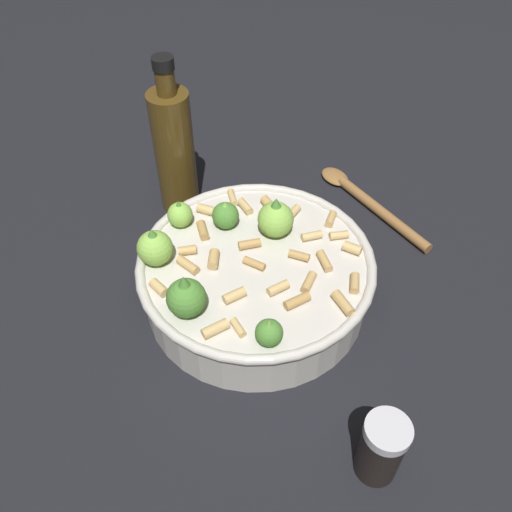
{
  "coord_description": "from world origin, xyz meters",
  "views": [
    {
      "loc": [
        0.44,
        0.12,
        0.56
      ],
      "look_at": [
        0.0,
        0.0,
        0.08
      ],
      "focal_mm": 38.01,
      "sensor_mm": 36.0,
      "label": 1
    }
  ],
  "objects_px": {
    "olive_oil_bottle": "(174,150)",
    "wooden_spoon": "(366,201)",
    "pepper_shaker": "(381,448)",
    "cooking_pan": "(254,275)"
  },
  "relations": [
    {
      "from": "olive_oil_bottle",
      "to": "wooden_spoon",
      "type": "height_order",
      "value": "olive_oil_bottle"
    },
    {
      "from": "olive_oil_bottle",
      "to": "wooden_spoon",
      "type": "xyz_separation_m",
      "value": [
        -0.08,
        0.28,
        -0.09
      ]
    },
    {
      "from": "olive_oil_bottle",
      "to": "pepper_shaker",
      "type": "bearing_deg",
      "value": 45.35
    },
    {
      "from": "wooden_spoon",
      "to": "olive_oil_bottle",
      "type": "bearing_deg",
      "value": -74.96
    },
    {
      "from": "cooking_pan",
      "to": "pepper_shaker",
      "type": "height_order",
      "value": "cooking_pan"
    },
    {
      "from": "olive_oil_bottle",
      "to": "wooden_spoon",
      "type": "relative_size",
      "value": 1.25
    },
    {
      "from": "olive_oil_bottle",
      "to": "wooden_spoon",
      "type": "distance_m",
      "value": 0.31
    },
    {
      "from": "pepper_shaker",
      "to": "olive_oil_bottle",
      "type": "distance_m",
      "value": 0.49
    },
    {
      "from": "cooking_pan",
      "to": "olive_oil_bottle",
      "type": "height_order",
      "value": "olive_oil_bottle"
    },
    {
      "from": "pepper_shaker",
      "to": "olive_oil_bottle",
      "type": "xyz_separation_m",
      "value": [
        -0.34,
        -0.34,
        0.06
      ]
    }
  ]
}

